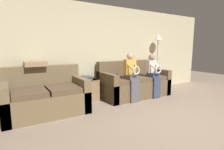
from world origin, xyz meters
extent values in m
plane|color=gray|center=(0.00, 0.00, 0.00)|extent=(14.00, 14.00, 0.00)
cube|color=beige|center=(0.00, 2.69, 1.27)|extent=(7.48, 0.06, 2.55)
cube|color=brown|center=(0.40, 2.12, 0.23)|extent=(1.97, 0.94, 0.47)
cube|color=brown|center=(0.40, 2.49, 0.74)|extent=(1.97, 0.20, 0.53)
cube|color=brown|center=(-0.50, 2.12, 0.37)|extent=(0.16, 0.94, 0.74)
cube|color=brown|center=(1.31, 2.12, 0.37)|extent=(0.16, 0.94, 0.74)
cube|color=brown|center=(-0.15, 2.02, 0.52)|extent=(0.52, 0.70, 0.11)
cube|color=brown|center=(0.40, 2.02, 0.52)|extent=(0.52, 0.70, 0.11)
cube|color=brown|center=(0.96, 2.02, 0.52)|extent=(0.52, 0.70, 0.11)
cube|color=brown|center=(-2.04, 1.98, 0.23)|extent=(1.64, 0.96, 0.46)
cube|color=brown|center=(-2.04, 2.36, 0.72)|extent=(1.64, 0.20, 0.53)
cube|color=brown|center=(-2.78, 1.98, 0.36)|extent=(0.16, 0.96, 0.72)
cube|color=brown|center=(-1.30, 1.98, 0.36)|extent=(0.16, 0.96, 0.72)
cube|color=brown|center=(-2.37, 1.88, 0.51)|extent=(0.62, 0.72, 0.11)
cube|color=brown|center=(-1.71, 1.88, 0.51)|extent=(0.62, 0.72, 0.11)
cube|color=#56565B|center=(0.03, 1.65, 0.29)|extent=(0.26, 0.10, 0.58)
cube|color=#56565B|center=(0.03, 1.79, 0.63)|extent=(0.26, 0.28, 0.11)
cube|color=gold|center=(0.03, 1.86, 0.89)|extent=(0.31, 0.14, 0.40)
sphere|color=tan|center=(0.03, 1.86, 1.17)|extent=(0.17, 0.17, 0.17)
torus|color=silver|center=(0.03, 1.59, 0.83)|extent=(0.22, 0.04, 0.22)
cylinder|color=gold|center=(-0.07, 1.72, 0.92)|extent=(0.12, 0.31, 0.22)
cylinder|color=gold|center=(0.12, 1.72, 0.92)|extent=(0.12, 0.31, 0.22)
cube|color=#384260|center=(0.78, 1.65, 0.29)|extent=(0.24, 0.10, 0.58)
cube|color=#384260|center=(0.78, 1.79, 0.63)|extent=(0.24, 0.28, 0.11)
cube|color=silver|center=(0.78, 1.86, 0.86)|extent=(0.28, 0.14, 0.35)
sphere|color=#A37A5B|center=(0.78, 1.86, 1.12)|extent=(0.18, 0.18, 0.18)
torus|color=silver|center=(0.78, 1.59, 0.81)|extent=(0.23, 0.04, 0.23)
cylinder|color=silver|center=(0.69, 1.72, 0.89)|extent=(0.10, 0.30, 0.20)
cylinder|color=silver|center=(0.87, 1.72, 0.89)|extent=(0.10, 0.30, 0.20)
cube|color=#9E7A51|center=(-0.93, 2.40, 0.28)|extent=(0.48, 0.45, 0.57)
cube|color=tan|center=(-0.93, 2.40, 0.56)|extent=(0.50, 0.47, 0.02)
cube|color=gray|center=(-0.92, 2.39, 0.59)|extent=(0.18, 0.24, 0.05)
cube|color=#4C4C56|center=(-0.93, 2.40, 0.64)|extent=(0.23, 0.30, 0.04)
cylinder|color=#2D2B28|center=(1.59, 2.45, 0.01)|extent=(0.26, 0.26, 0.02)
cylinder|color=#B7B7BC|center=(1.59, 2.45, 0.83)|extent=(0.03, 0.03, 1.60)
cone|color=beige|center=(1.59, 2.45, 1.73)|extent=(0.29, 0.29, 0.20)
cube|color=#A38460|center=(-2.17, 2.36, 1.04)|extent=(0.44, 0.44, 0.10)
camera|label=1|loc=(-2.67, -1.76, 1.37)|focal=28.00mm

